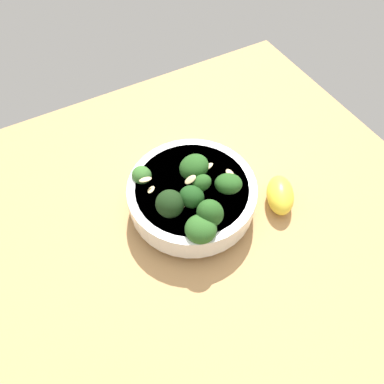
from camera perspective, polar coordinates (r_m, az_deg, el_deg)
name	(u,v)px	position (r cm, az deg, el deg)	size (l,w,h in cm)	color
ground_plane	(211,227)	(58.85, 2.93, -5.52)	(71.75, 71.75, 4.46)	tan
bowl_of_broccoli	(192,195)	(54.77, 0.05, -0.43)	(19.21, 19.90, 9.60)	white
lemon_wedge	(280,195)	(58.62, 13.51, -0.44)	(7.05, 4.13, 4.07)	yellow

